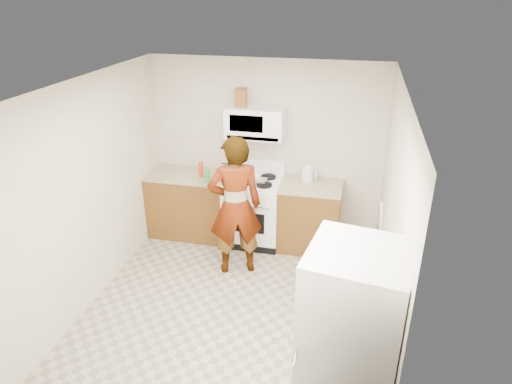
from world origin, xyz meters
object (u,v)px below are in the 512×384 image
(person, at_px, (235,207))
(kettle, at_px, (308,174))
(gas_range, at_px, (253,210))
(microwave, at_px, (255,122))
(fridge, at_px, (350,347))
(saucepan, at_px, (241,168))

(person, bearing_deg, kettle, -152.45)
(gas_range, xyz_separation_m, microwave, (0.00, 0.13, 1.21))
(gas_range, relative_size, fridge, 0.66)
(gas_range, relative_size, saucepan, 4.58)
(kettle, height_order, saucepan, kettle)
(gas_range, distance_m, microwave, 1.22)
(microwave, bearing_deg, gas_range, -90.00)
(kettle, xyz_separation_m, saucepan, (-0.94, 0.05, -0.01))
(person, height_order, fridge, person)
(kettle, bearing_deg, fridge, -85.74)
(person, height_order, kettle, person)
(microwave, height_order, person, microwave)
(fridge, distance_m, saucepan, 3.37)
(gas_range, bearing_deg, saucepan, 142.32)
(person, distance_m, kettle, 1.18)
(person, bearing_deg, gas_range, -115.30)
(saucepan, bearing_deg, kettle, -3.00)
(person, relative_size, fridge, 1.05)
(gas_range, height_order, kettle, gas_range)
(saucepan, bearing_deg, microwave, -11.14)
(fridge, height_order, kettle, fridge)
(kettle, distance_m, saucepan, 0.94)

